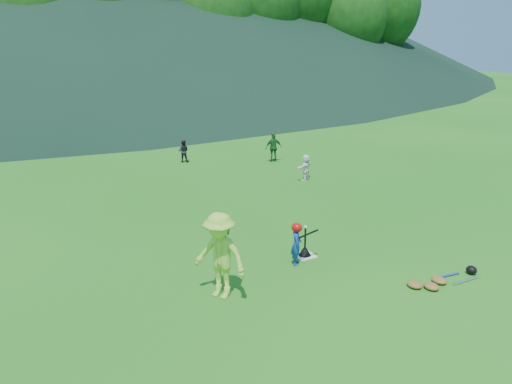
# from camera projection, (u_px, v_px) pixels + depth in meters

# --- Properties ---
(ground) EXTENTS (120.00, 120.00, 0.00)m
(ground) POSITION_uv_depth(u_px,v_px,m) (305.00, 256.00, 11.84)
(ground) COLOR #186316
(ground) RESTS_ON ground
(home_plate) EXTENTS (0.45, 0.45, 0.02)m
(home_plate) POSITION_uv_depth(u_px,v_px,m) (305.00, 255.00, 11.84)
(home_plate) COLOR silver
(home_plate) RESTS_ON ground
(baseball) EXTENTS (0.08, 0.08, 0.08)m
(baseball) POSITION_uv_depth(u_px,v_px,m) (306.00, 227.00, 11.62)
(baseball) COLOR white
(baseball) RESTS_ON batting_tee
(batter_child) EXTENTS (0.38, 0.42, 0.97)m
(batter_child) POSITION_uv_depth(u_px,v_px,m) (296.00, 244.00, 11.28)
(batter_child) COLOR #163B9B
(batter_child) RESTS_ON ground
(adult_coach) EXTENTS (1.17, 1.32, 1.77)m
(adult_coach) POSITION_uv_depth(u_px,v_px,m) (220.00, 256.00, 9.75)
(adult_coach) COLOR #98D23D
(adult_coach) RESTS_ON ground
(fielder_b) EXTENTS (0.57, 0.53, 0.93)m
(fielder_b) POSITION_uv_depth(u_px,v_px,m) (183.00, 151.00, 20.57)
(fielder_b) COLOR black
(fielder_b) RESTS_ON ground
(fielder_c) EXTENTS (0.73, 0.38, 1.20)m
(fielder_c) POSITION_uv_depth(u_px,v_px,m) (274.00, 147.00, 20.62)
(fielder_c) COLOR #1A5724
(fielder_c) RESTS_ON ground
(fielder_d) EXTENTS (0.90, 0.64, 0.94)m
(fielder_d) POSITION_uv_depth(u_px,v_px,m) (306.00, 167.00, 17.98)
(fielder_d) COLOR white
(fielder_d) RESTS_ON ground
(batting_tee) EXTENTS (0.30, 0.30, 0.68)m
(batting_tee) POSITION_uv_depth(u_px,v_px,m) (305.00, 251.00, 11.80)
(batting_tee) COLOR black
(batting_tee) RESTS_ON home_plate
(batter_gear) EXTENTS (0.73, 0.27, 0.33)m
(batter_gear) POSITION_uv_depth(u_px,v_px,m) (298.00, 228.00, 11.17)
(batter_gear) COLOR #AE0B0B
(batter_gear) RESTS_ON ground
(equipment_pile) EXTENTS (1.80, 0.56, 0.19)m
(equipment_pile) POSITION_uv_depth(u_px,v_px,m) (440.00, 280.00, 10.51)
(equipment_pile) COLOR olive
(equipment_pile) RESTS_ON ground
(outfield_fence) EXTENTS (70.07, 0.08, 1.33)m
(outfield_fence) POSITION_uv_depth(u_px,v_px,m) (90.00, 100.00, 35.33)
(outfield_fence) COLOR gray
(outfield_fence) RESTS_ON ground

